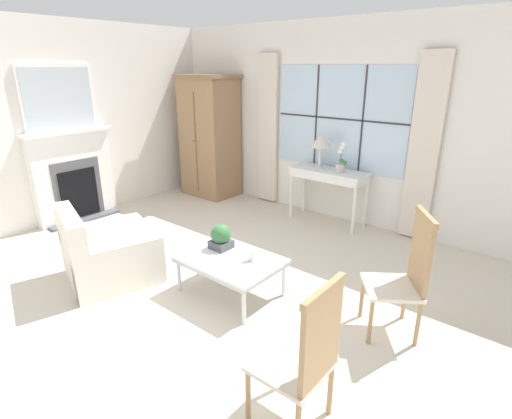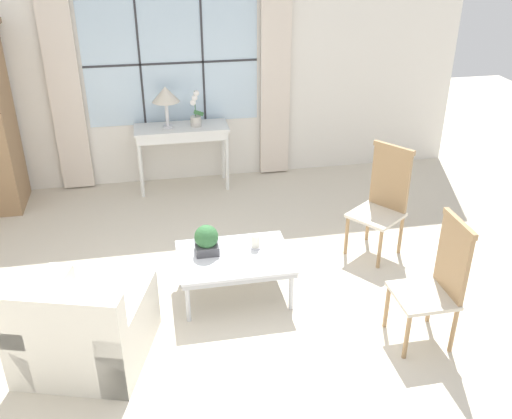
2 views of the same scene
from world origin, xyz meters
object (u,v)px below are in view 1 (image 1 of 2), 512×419
armoire (210,136)px  fireplace (72,170)px  potted_orchid (341,161)px  accent_chair_wooden (306,353)px  armchair_upholstered (108,256)px  side_chair_wooden (407,270)px  potted_plant_small (221,237)px  console_table (329,176)px  table_lamp (321,141)px  coffee_table (230,261)px  pillar_candle (252,255)px

armoire → fireplace: bearing=-106.9°
potted_orchid → accent_chair_wooden: size_ratio=0.41×
armchair_upholstered → side_chair_wooden: (2.78, 1.09, 0.33)m
fireplace → potted_plant_small: fireplace is taller
potted_plant_small → console_table: bearing=90.8°
armoire → table_lamp: bearing=2.4°
potted_plant_small → armchair_upholstered: bearing=-144.9°
potted_plant_small → coffee_table: bearing=-24.9°
armoire → potted_orchid: armoire is taller
armoire → console_table: bearing=2.4°
armoire → coffee_table: 3.47m
table_lamp → accent_chair_wooden: (1.85, -3.21, -0.61)m
coffee_table → side_chair_wooden: bearing=17.4°
accent_chair_wooden → potted_orchid: bearing=115.3°
coffee_table → pillar_candle: (0.21, 0.09, 0.10)m
table_lamp → potted_orchid: bearing=-0.5°
potted_orchid → side_chair_wooden: 2.49m
table_lamp → potted_plant_small: (0.19, -2.23, -0.65)m
table_lamp → console_table: bearing=2.6°
accent_chair_wooden → fireplace: bearing=168.2°
armchair_upholstered → side_chair_wooden: size_ratio=1.01×
fireplace → table_lamp: 3.61m
coffee_table → potted_plant_small: size_ratio=3.78×
table_lamp → side_chair_wooden: size_ratio=0.45×
potted_orchid → side_chair_wooden: size_ratio=0.39×
accent_chair_wooden → potted_plant_small: size_ratio=4.09×
console_table → potted_plant_small: (0.03, -2.24, -0.17)m
armchair_upholstered → pillar_candle: bearing=25.9°
console_table → armchair_upholstered: bearing=-108.3°
armoire → pillar_candle: size_ratio=14.46×
side_chair_wooden → potted_plant_small: 1.81m
fireplace → potted_plant_small: size_ratio=8.55×
fireplace → pillar_candle: size_ratio=15.56×
fireplace → coffee_table: size_ratio=2.26×
potted_plant_small → table_lamp: bearing=94.8°
fireplace → armoire: bearing=73.1°
potted_orchid → accent_chair_wooden: potted_orchid is taller
armchair_upholstered → potted_orchid: bearing=68.6°
side_chair_wooden → pillar_candle: side_chair_wooden is taller
potted_orchid → coffee_table: 2.41m
table_lamp → coffee_table: 2.51m
table_lamp → potted_orchid: table_lamp is taller
side_chair_wooden → potted_plant_small: size_ratio=4.24×
armchair_upholstered → coffee_table: 1.38m
fireplace → table_lamp: size_ratio=4.50×
potted_plant_small → side_chair_wooden: bearing=12.2°
potted_orchid → pillar_candle: potted_orchid is taller
armoire → side_chair_wooden: (4.10, -1.76, -0.44)m
side_chair_wooden → armoire: bearing=156.8°
console_table → potted_orchid: size_ratio=2.59×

